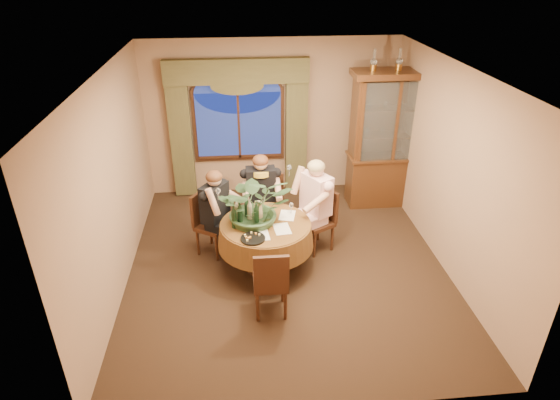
{
  "coord_description": "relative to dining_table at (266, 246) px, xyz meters",
  "views": [
    {
      "loc": [
        -0.64,
        -5.59,
        4.05
      ],
      "look_at": [
        -0.1,
        -0.08,
        1.1
      ],
      "focal_mm": 30.0,
      "sensor_mm": 36.0,
      "label": 1
    }
  ],
  "objects": [
    {
      "name": "wine_bottle_5",
      "position": [
        -0.35,
        0.0,
        0.54
      ],
      "size": [
        0.07,
        0.07,
        0.33
      ],
      "primitive_type": "cylinder",
      "color": "black",
      "rests_on": "dining_table"
    },
    {
      "name": "wine_bottle_1",
      "position": [
        -0.12,
        -0.02,
        0.54
      ],
      "size": [
        0.07,
        0.07,
        0.33
      ],
      "primitive_type": "cylinder",
      "color": "black",
      "rests_on": "dining_table"
    },
    {
      "name": "drapery_left",
      "position": [
        -1.33,
        2.46,
        0.8
      ],
      "size": [
        0.38,
        0.14,
        2.32
      ],
      "primitive_type": "cube",
      "color": "#484526",
      "rests_on": "floor"
    },
    {
      "name": "drapery_right",
      "position": [
        0.73,
        2.46,
        0.8
      ],
      "size": [
        0.38,
        0.14,
        2.32
      ],
      "primitive_type": "cube",
      "color": "#484526",
      "rests_on": "floor"
    },
    {
      "name": "arched_transom",
      "position": [
        -0.3,
        2.51,
        1.71
      ],
      "size": [
        1.6,
        0.06,
        0.44
      ],
      "primitive_type": null,
      "color": "navy",
      "rests_on": "wall_back"
    },
    {
      "name": "wall_back",
      "position": [
        0.3,
        2.58,
        1.02
      ],
      "size": [
        4.5,
        0.0,
        4.5
      ],
      "primitive_type": "plane",
      "rotation": [
        1.57,
        0.0,
        0.0
      ],
      "color": "#9A775D",
      "rests_on": "ground"
    },
    {
      "name": "person_pink",
      "position": [
        0.78,
        0.46,
        0.36
      ],
      "size": [
        0.68,
        0.7,
        1.47
      ],
      "primitive_type": null,
      "rotation": [
        0.0,
        0.0,
        -4.17
      ],
      "color": "beige",
      "rests_on": "floor"
    },
    {
      "name": "tasting_paper_2",
      "position": [
        -0.08,
        -0.3,
        0.38
      ],
      "size": [
        0.23,
        0.32,
        0.0
      ],
      "primitive_type": "cube",
      "rotation": [
        0.0,
        0.0,
        0.08
      ],
      "color": "white",
      "rests_on": "dining_table"
    },
    {
      "name": "wine_glass_person_pink",
      "position": [
        0.38,
        0.23,
        0.46
      ],
      "size": [
        0.07,
        0.07,
        0.18
      ],
      "primitive_type": null,
      "color": "silver",
      "rests_on": "dining_table"
    },
    {
      "name": "floor",
      "position": [
        0.3,
        0.08,
        -0.38
      ],
      "size": [
        5.0,
        5.0,
        0.0
      ],
      "primitive_type": "plane",
      "color": "black",
      "rests_on": "ground"
    },
    {
      "name": "stoneware_vase",
      "position": [
        -0.09,
        0.13,
        0.51
      ],
      "size": [
        0.14,
        0.14,
        0.26
      ],
      "primitive_type": null,
      "color": "tan",
      "rests_on": "dining_table"
    },
    {
      "name": "wine_bottle_4",
      "position": [
        -0.42,
        -0.07,
        0.54
      ],
      "size": [
        0.07,
        0.07,
        0.33
      ],
      "primitive_type": "cylinder",
      "color": "black",
      "rests_on": "dining_table"
    },
    {
      "name": "wine_bottle_0",
      "position": [
        -0.24,
        0.16,
        0.54
      ],
      "size": [
        0.07,
        0.07,
        0.33
      ],
      "primitive_type": "cylinder",
      "color": "black",
      "rests_on": "dining_table"
    },
    {
      "name": "cheese_platter",
      "position": [
        -0.19,
        -0.39,
        0.39
      ],
      "size": [
        0.32,
        0.32,
        0.02
      ],
      "primitive_type": "cylinder",
      "color": "black",
      "rests_on": "dining_table"
    },
    {
      "name": "oil_lamp_left",
      "position": [
        1.86,
        1.83,
        2.17
      ],
      "size": [
        0.11,
        0.11,
        0.34
      ],
      "primitive_type": null,
      "color": "#A5722D",
      "rests_on": "china_cabinet"
    },
    {
      "name": "dining_table",
      "position": [
        0.0,
        0.0,
        0.0
      ],
      "size": [
        1.7,
        1.7,
        0.75
      ],
      "primitive_type": "cylinder",
      "rotation": [
        0.0,
        0.0,
        0.33
      ],
      "color": "maroon",
      "rests_on": "floor"
    },
    {
      "name": "chair_right",
      "position": [
        0.8,
        0.43,
        0.1
      ],
      "size": [
        0.57,
        0.57,
        0.96
      ],
      "primitive_type": "cube",
      "rotation": [
        0.0,
        0.0,
        -4.22
      ],
      "color": "black",
      "rests_on": "floor"
    },
    {
      "name": "centerpiece_plant",
      "position": [
        -0.12,
        0.08,
        1.0
      ],
      "size": [
        0.99,
        1.1,
        0.86
      ],
      "primitive_type": "imported",
      "color": "#345532",
      "rests_on": "dining_table"
    },
    {
      "name": "wall_right",
      "position": [
        2.55,
        0.08,
        1.02
      ],
      "size": [
        0.0,
        5.0,
        5.0
      ],
      "primitive_type": "plane",
      "rotation": [
        1.57,
        0.0,
        -1.57
      ],
      "color": "#9A775D",
      "rests_on": "ground"
    },
    {
      "name": "wine_bottle_2",
      "position": [
        -0.21,
        0.08,
        0.54
      ],
      "size": [
        0.07,
        0.07,
        0.33
      ],
      "primitive_type": "cylinder",
      "color": "tan",
      "rests_on": "dining_table"
    },
    {
      "name": "tasting_paper_0",
      "position": [
        0.21,
        -0.18,
        0.38
      ],
      "size": [
        0.24,
        0.32,
        0.0
      ],
      "primitive_type": "cube",
      "rotation": [
        0.0,
        0.0,
        0.11
      ],
      "color": "white",
      "rests_on": "dining_table"
    },
    {
      "name": "oil_lamp_right",
      "position": [
        2.69,
        1.83,
        2.17
      ],
      "size": [
        0.11,
        0.11,
        0.34
      ],
      "primitive_type": null,
      "color": "#A5722D",
      "rests_on": "china_cabinet"
    },
    {
      "name": "window",
      "position": [
        -0.3,
        2.51,
        0.92
      ],
      "size": [
        1.62,
        0.1,
        1.32
      ],
      "primitive_type": null,
      "color": "navy",
      "rests_on": "wall_back"
    },
    {
      "name": "china_cabinet",
      "position": [
        2.28,
        1.83,
        0.81
      ],
      "size": [
        1.46,
        0.58,
        2.37
      ],
      "primitive_type": "cube",
      "color": "#3A2114",
      "rests_on": "floor"
    },
    {
      "name": "olive_bowl",
      "position": [
        0.04,
        -0.05,
        0.4
      ],
      "size": [
        0.16,
        0.16,
        0.05
      ],
      "primitive_type": "imported",
      "color": "#4A572C",
      "rests_on": "dining_table"
    },
    {
      "name": "wine_glass_person_back",
      "position": [
        -0.37,
        0.24,
        0.46
      ],
      "size": [
        0.07,
        0.07,
        0.18
      ],
      "primitive_type": null,
      "color": "silver",
      "rests_on": "dining_table"
    },
    {
      "name": "ceiling",
      "position": [
        0.3,
        0.08,
        2.42
      ],
      "size": [
        5.0,
        5.0,
        0.0
      ],
      "primitive_type": "plane",
      "rotation": [
        3.14,
        0.0,
        0.0
      ],
      "color": "white",
      "rests_on": "wall_back"
    },
    {
      "name": "chair_back_right",
      "position": [
        0.13,
        0.95,
        0.1
      ],
      "size": [
        0.47,
        0.47,
        0.96
      ],
      "primitive_type": "cube",
      "rotation": [
        0.0,
        0.0,
        -3.28
      ],
      "color": "black",
      "rests_on": "floor"
    },
    {
      "name": "wine_bottle_3",
      "position": [
        -0.39,
        0.09,
        0.54
      ],
      "size": [
        0.07,
        0.07,
        0.33
      ],
      "primitive_type": "cylinder",
      "color": "tan",
      "rests_on": "dining_table"
    },
    {
      "name": "chair_back",
      "position": [
        -0.76,
        0.49,
        0.1
      ],
      "size": [
        0.58,
        0.58,
        0.96
      ],
      "primitive_type": "cube",
      "rotation": [
        0.0,
        0.0,
        -2.14
      ],
      "color": "black",
      "rests_on": "floor"
    },
    {
      "name": "oil_lamp_center",
      "position": [
        2.28,
        1.83,
        2.17
      ],
      "size": [
        0.11,
        0.11,
        0.34
      ],
      "primitive_type": null,
      "color": "#A5722D",
      "rests_on": "china_cabinet"
    },
    {
      "name": "chair_front_left",
      "position": [
        -0.01,
        -0.92,
        0.1
      ],
      "size": [
        0.42,
        0.42,
        0.96
      ],
      "primitive_type": "cube",
      "rotation": [
        0.0,
        0.0,
        -0.01
      ],
      "color": "black",
      "rests_on": "floor"
    },
    {
      "name": "swag_valance",
      "position": [
        -0.3,
        2.43,
        1.9
      ],
      "size": [
        2.45,
        0.16,
        0.42
      ],
      "primitive_type": null,
      "color": "#484526",
      "rests_on": "wall_back"
    },
    {
      "name": "person_scarf",
      "position": [
        -0.01,
        0.88,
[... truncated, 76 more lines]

